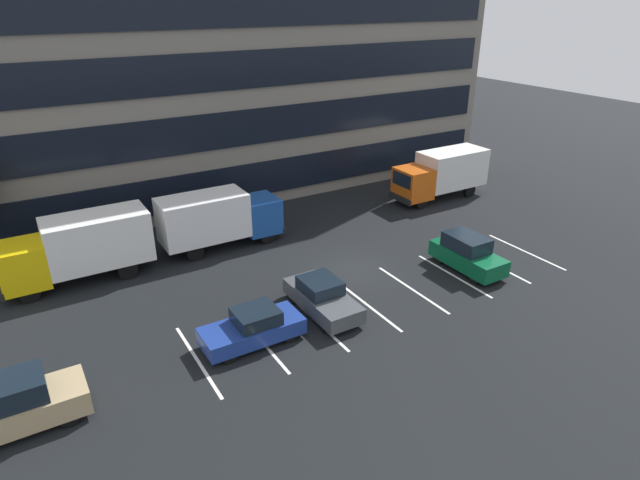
# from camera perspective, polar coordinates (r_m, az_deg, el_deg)

# --- Properties ---
(ground_plane) EXTENTS (120.00, 120.00, 0.00)m
(ground_plane) POSITION_cam_1_polar(r_m,az_deg,el_deg) (29.21, 3.34, -3.10)
(ground_plane) COLOR black
(office_building) EXTENTS (39.40, 13.66, 21.60)m
(office_building) POSITION_cam_1_polar(r_m,az_deg,el_deg) (41.96, -11.08, 20.45)
(office_building) COLOR slate
(office_building) RESTS_ON ground_plane
(lot_markings) EXTENTS (19.74, 5.40, 0.01)m
(lot_markings) POSITION_cam_1_polar(r_m,az_deg,el_deg) (26.87, 7.37, -5.92)
(lot_markings) COLOR silver
(lot_markings) RESTS_ON ground_plane
(box_truck_blue) EXTENTS (7.07, 2.34, 3.28)m
(box_truck_blue) POSITION_cam_1_polar(r_m,az_deg,el_deg) (31.54, -10.64, 2.37)
(box_truck_blue) COLOR #194799
(box_truck_blue) RESTS_ON ground_plane
(box_truck_yellow) EXTENTS (7.33, 2.43, 3.40)m
(box_truck_yellow) POSITION_cam_1_polar(r_m,az_deg,el_deg) (29.87, -24.01, -0.61)
(box_truck_yellow) COLOR yellow
(box_truck_yellow) RESTS_ON ground_plane
(box_truck_orange) EXTENTS (7.21, 2.39, 3.34)m
(box_truck_orange) POSITION_cam_1_polar(r_m,az_deg,el_deg) (39.80, 12.73, 6.95)
(box_truck_orange) COLOR #D85914
(box_truck_orange) RESTS_ON ground_plane
(sedan_navy) EXTENTS (4.32, 1.81, 1.55)m
(sedan_navy) POSITION_cam_1_polar(r_m,az_deg,el_deg) (23.24, -7.07, -9.14)
(sedan_navy) COLOR navy
(sedan_navy) RESTS_ON ground_plane
(suv_forest) EXTENTS (1.78, 4.20, 1.90)m
(suv_forest) POSITION_cam_1_polar(r_m,az_deg,el_deg) (29.84, 15.26, -1.38)
(suv_forest) COLOR #0C5933
(suv_forest) RESTS_ON ground_plane
(suv_tan) EXTENTS (4.35, 1.85, 1.97)m
(suv_tan) POSITION_cam_1_polar(r_m,az_deg,el_deg) (21.60, -29.39, -14.89)
(suv_tan) COLOR tan
(suv_tan) RESTS_ON ground_plane
(sedan_charcoal) EXTENTS (1.85, 4.42, 1.58)m
(sedan_charcoal) POSITION_cam_1_polar(r_m,az_deg,el_deg) (25.16, 0.22, -6.01)
(sedan_charcoal) COLOR #474C51
(sedan_charcoal) RESTS_ON ground_plane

